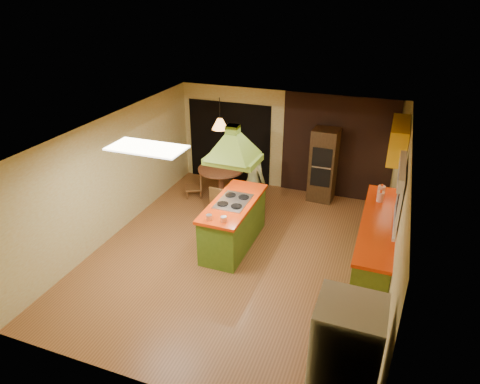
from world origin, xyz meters
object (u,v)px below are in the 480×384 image
at_px(man, 253,181).
at_px(wall_oven, 323,165).
at_px(kitchen_island, 234,223).
at_px(canister_large, 381,191).
at_px(refrigerator, 343,367).
at_px(dining_table, 221,177).

xyz_separation_m(man, wall_oven, (1.32, 1.33, 0.07)).
xyz_separation_m(kitchen_island, man, (-0.05, 1.33, 0.33)).
bearing_deg(kitchen_island, canister_large, 27.36).
bearing_deg(man, canister_large, -169.41).
xyz_separation_m(kitchen_island, refrigerator, (2.57, -3.18, 0.39)).
bearing_deg(canister_large, kitchen_island, -152.90).
bearing_deg(man, kitchen_island, 102.06).
height_order(refrigerator, dining_table, refrigerator).
bearing_deg(canister_large, dining_table, 173.25).
relative_size(kitchen_island, wall_oven, 1.10).
bearing_deg(canister_large, refrigerator, -91.12).
bearing_deg(dining_table, man, -25.87).
distance_m(wall_oven, canister_large, 1.90).
bearing_deg(wall_oven, canister_large, -40.40).
distance_m(man, canister_large, 2.71).
xyz_separation_m(refrigerator, dining_table, (-3.58, 4.97, -0.31)).
height_order(kitchen_island, wall_oven, wall_oven).
xyz_separation_m(kitchen_island, wall_oven, (1.27, 2.65, 0.40)).
xyz_separation_m(kitchen_island, dining_table, (-1.01, 1.79, 0.08)).
bearing_deg(refrigerator, canister_large, 89.56).
relative_size(kitchen_island, refrigerator, 1.11).
relative_size(refrigerator, dining_table, 1.62).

